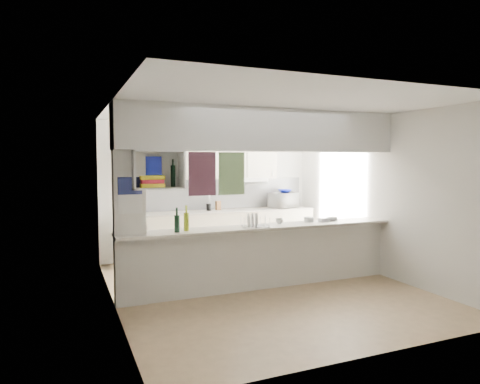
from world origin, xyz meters
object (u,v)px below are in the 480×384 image
bowl (285,191)px  dish_rack (255,221)px  microwave (283,200)px  wine_bottles (182,222)px

bowl → dish_rack: size_ratio=0.60×
dish_rack → microwave: bearing=66.1°
wine_bottles → dish_rack: bearing=0.2°
microwave → wine_bottles: wine_bottles is taller
microwave → dish_rack: bearing=32.9°
bowl → wine_bottles: size_ratio=0.76×
wine_bottles → microwave: bearing=38.4°
microwave → dish_rack: size_ratio=1.25×
bowl → dish_rack: bearing=-127.7°
bowl → wine_bottles: bowl is taller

